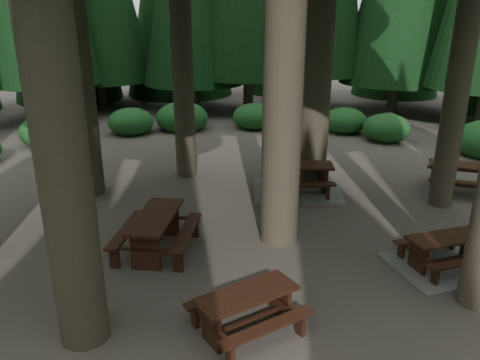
{
  "coord_description": "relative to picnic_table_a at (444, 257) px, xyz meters",
  "views": [
    {
      "loc": [
        -0.73,
        -9.41,
        4.94
      ],
      "look_at": [
        -0.02,
        1.23,
        1.1
      ],
      "focal_mm": 35.0,
      "sensor_mm": 36.0,
      "label": 1
    }
  ],
  "objects": [
    {
      "name": "picnic_table_d",
      "position": [
        2.57,
        4.17,
        0.32
      ],
      "size": [
        2.32,
        2.12,
        0.82
      ],
      "rotation": [
        0.0,
        0.0,
        -0.39
      ],
      "color": "black",
      "rests_on": "ground"
    },
    {
      "name": "picnic_table_c",
      "position": [
        -2.2,
        4.42,
        0.07
      ],
      "size": [
        2.69,
        2.3,
        0.85
      ],
      "rotation": [
        0.0,
        0.0,
        -0.1
      ],
      "color": "gray",
      "rests_on": "ground"
    },
    {
      "name": "ground",
      "position": [
        -3.99,
        1.27,
        -0.22
      ],
      "size": [
        80.0,
        80.0,
        0.0
      ],
      "primitive_type": "plane",
      "color": "#544B44",
      "rests_on": "ground"
    },
    {
      "name": "picnic_table_a",
      "position": [
        0.0,
        0.0,
        0.0
      ],
      "size": [
        2.38,
        2.11,
        0.69
      ],
      "rotation": [
        0.0,
        0.0,
        0.23
      ],
      "color": "gray",
      "rests_on": "ground"
    },
    {
      "name": "shrub_ring",
      "position": [
        -3.28,
        2.02,
        0.18
      ],
      "size": [
        23.86,
        24.64,
        1.49
      ],
      "color": "#205E2A",
      "rests_on": "ground"
    },
    {
      "name": "picnic_table_b",
      "position": [
        -5.91,
        1.08,
        0.34
      ],
      "size": [
        1.92,
        2.23,
        0.86
      ],
      "rotation": [
        0.0,
        0.0,
        1.39
      ],
      "color": "black",
      "rests_on": "ground"
    },
    {
      "name": "picnic_table_e",
      "position": [
        -4.17,
        -1.75,
        0.26
      ],
      "size": [
        2.11,
        1.98,
        0.72
      ],
      "rotation": [
        0.0,
        0.0,
        0.5
      ],
      "color": "black",
      "rests_on": "ground"
    }
  ]
}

